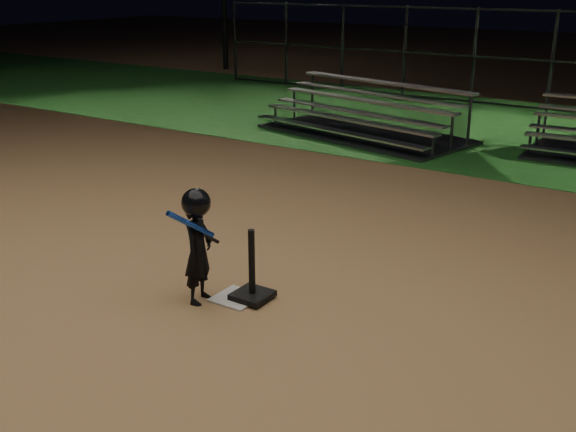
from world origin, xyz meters
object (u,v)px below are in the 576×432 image
object	(u,v)px
bleacher_left	(364,125)
home_plate	(237,298)
batting_tee	(252,286)
child_batter	(198,243)

from	to	relation	value
bleacher_left	home_plate	bearing A→B (deg)	-59.97
batting_tee	child_batter	size ratio (longest dim) A/B	0.62
child_batter	bleacher_left	world-z (taller)	child_batter
home_plate	batting_tee	world-z (taller)	batting_tee
home_plate	child_batter	xyz separation A→B (m)	(-0.30, -0.24, 0.65)
batting_tee	bleacher_left	distance (m)	8.20
home_plate	batting_tee	bearing A→B (deg)	27.80
batting_tee	child_batter	bearing A→B (deg)	-144.45
child_batter	bleacher_left	size ratio (longest dim) A/B	0.26
batting_tee	bleacher_left	xyz separation A→B (m)	(-2.70, 7.74, 0.06)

